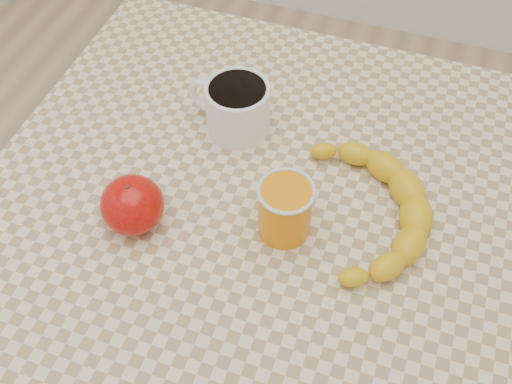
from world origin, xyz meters
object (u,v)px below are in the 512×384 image
(table, at_px, (256,233))
(coffee_mug, at_px, (236,106))
(orange_juice_glass, at_px, (285,209))
(banana, at_px, (370,208))
(apple, at_px, (132,205))

(table, bearing_deg, coffee_mug, 120.72)
(orange_juice_glass, xyz_separation_m, banana, (0.11, 0.06, -0.02))
(table, relative_size, orange_juice_glass, 9.02)
(coffee_mug, xyz_separation_m, orange_juice_glass, (0.13, -0.16, -0.00))
(orange_juice_glass, bearing_deg, banana, 27.72)
(orange_juice_glass, height_order, banana, orange_juice_glass)
(apple, bearing_deg, coffee_mug, 72.29)
(apple, relative_size, banana, 0.33)
(banana, bearing_deg, table, 173.14)
(apple, xyz_separation_m, banana, (0.30, 0.11, -0.02))
(table, xyz_separation_m, banana, (0.16, 0.02, 0.11))
(coffee_mug, bearing_deg, table, -59.28)
(apple, bearing_deg, banana, 20.09)
(orange_juice_glass, bearing_deg, coffee_mug, 128.49)
(orange_juice_glass, distance_m, banana, 0.12)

